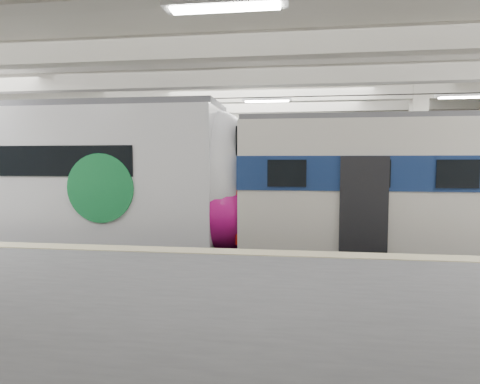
# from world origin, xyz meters

# --- Properties ---
(station_hall) EXTENTS (36.00, 24.00, 5.75)m
(station_hall) POSITION_xyz_m (0.00, -1.74, 3.24)
(station_hall) COLOR black
(station_hall) RESTS_ON ground
(modern_emu) EXTENTS (14.31, 2.95, 4.59)m
(modern_emu) POSITION_xyz_m (-6.40, -0.00, 2.26)
(modern_emu) COLOR silver
(modern_emu) RESTS_ON ground
(older_rer) EXTENTS (12.39, 2.74, 4.14)m
(older_rer) POSITION_xyz_m (5.58, 0.00, 2.17)
(older_rer) COLOR beige
(older_rer) RESTS_ON ground
(far_train) EXTENTS (12.87, 3.04, 4.13)m
(far_train) POSITION_xyz_m (-5.48, 5.50, 2.14)
(far_train) COLOR silver
(far_train) RESTS_ON ground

